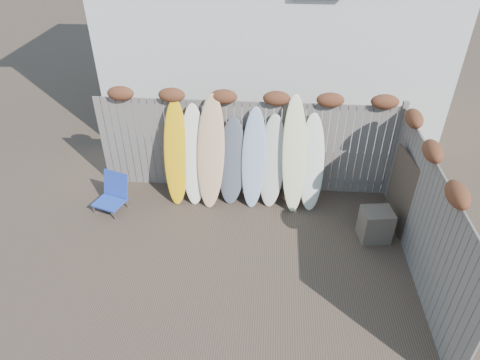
# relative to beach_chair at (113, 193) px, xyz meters

# --- Properties ---
(ground) EXTENTS (80.00, 80.00, 0.00)m
(ground) POSITION_rel_beach_chair_xyz_m (2.57, -1.49, -0.34)
(ground) COLOR #493A2D
(back_fence) EXTENTS (6.05, 0.28, 2.24)m
(back_fence) POSITION_rel_beach_chair_xyz_m (2.63, 0.90, 0.84)
(back_fence) COLOR slate
(back_fence) RESTS_ON ground
(right_fence) EXTENTS (0.28, 4.40, 2.24)m
(right_fence) POSITION_rel_beach_chair_xyz_m (5.57, -1.24, 0.80)
(right_fence) COLOR slate
(right_fence) RESTS_ON ground
(beach_chair) EXTENTS (0.71, 0.73, 0.74)m
(beach_chair) POSITION_rel_beach_chair_xyz_m (0.00, 0.00, 0.00)
(beach_chair) COLOR #2446B6
(beach_chair) RESTS_ON ground
(wooden_crate) EXTENTS (0.59, 0.52, 0.62)m
(wooden_crate) POSITION_rel_beach_chair_xyz_m (5.06, -0.54, -0.03)
(wooden_crate) COLOR brown
(wooden_crate) RESTS_ON ground
(lattice_panel) EXTENTS (0.20, 1.03, 1.55)m
(lattice_panel) POSITION_rel_beach_chair_xyz_m (5.51, -0.19, 0.43)
(lattice_panel) COLOR #4A362D
(lattice_panel) RESTS_ON ground
(surfboard_0) EXTENTS (0.51, 0.75, 2.07)m
(surfboard_0) POSITION_rel_beach_chair_xyz_m (1.24, 0.49, 0.69)
(surfboard_0) COLOR #FFB70D
(surfboard_0) RESTS_ON ground
(surfboard_1) EXTENTS (0.54, 0.74, 1.98)m
(surfboard_1) POSITION_rel_beach_chair_xyz_m (1.59, 0.50, 0.65)
(surfboard_1) COLOR white
(surfboard_1) RESTS_ON ground
(surfboard_2) EXTENTS (0.61, 0.82, 2.20)m
(surfboard_2) POSITION_rel_beach_chair_xyz_m (1.94, 0.46, 0.76)
(surfboard_2) COLOR #EEB26D
(surfboard_2) RESTS_ON ground
(surfboard_3) EXTENTS (0.60, 0.67, 1.73)m
(surfboard_3) POSITION_rel_beach_chair_xyz_m (2.34, 0.53, 0.52)
(surfboard_3) COLOR #545A66
(surfboard_3) RESTS_ON ground
(surfboard_4) EXTENTS (0.51, 0.72, 1.96)m
(surfboard_4) POSITION_rel_beach_chair_xyz_m (2.78, 0.49, 0.64)
(surfboard_4) COLOR #9FB4D6
(surfboard_4) RESTS_ON ground
(surfboard_5) EXTENTS (0.57, 0.70, 1.82)m
(surfboard_5) POSITION_rel_beach_chair_xyz_m (3.14, 0.52, 0.57)
(surfboard_5) COLOR silver
(surfboard_5) RESTS_ON ground
(surfboard_6) EXTENTS (0.54, 0.83, 2.23)m
(surfboard_6) POSITION_rel_beach_chair_xyz_m (3.56, 0.46, 0.78)
(surfboard_6) COLOR #F2F0B3
(surfboard_6) RESTS_ON ground
(surfboard_7) EXTENTS (0.53, 0.70, 1.89)m
(surfboard_7) POSITION_rel_beach_chair_xyz_m (3.91, 0.48, 0.60)
(surfboard_7) COLOR white
(surfboard_7) RESTS_ON ground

